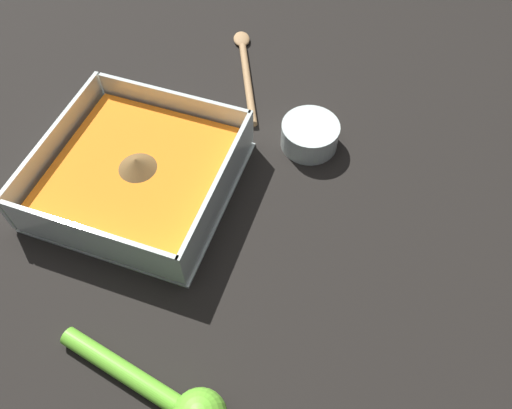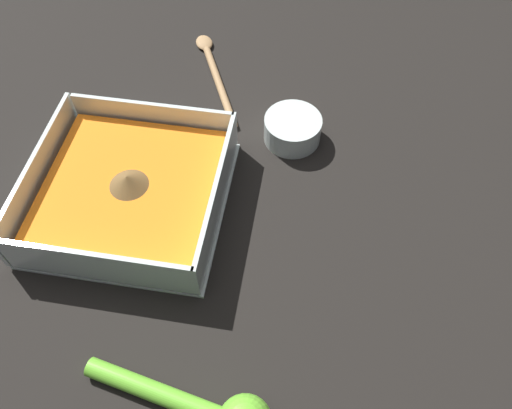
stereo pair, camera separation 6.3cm
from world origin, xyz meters
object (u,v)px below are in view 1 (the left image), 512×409
wooden_spoon (246,69)px  lemon_squeezer (177,403)px  spice_bowl (310,136)px  square_dish (138,175)px

wooden_spoon → lemon_squeezer: bearing=167.2°
spice_bowl → wooden_spoon: 0.19m
spice_bowl → lemon_squeezer: 0.40m
square_dish → lemon_squeezer: size_ratio=1.18×
square_dish → lemon_squeezer: (-0.25, -0.17, 0.00)m
lemon_squeezer → square_dish: bearing=134.8°
square_dish → spice_bowl: bearing=-52.8°
square_dish → spice_bowl: (0.15, -0.20, -0.00)m
square_dish → wooden_spoon: 0.28m
square_dish → spice_bowl: size_ratio=2.93×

